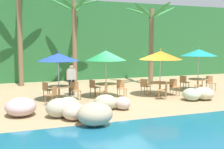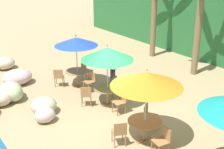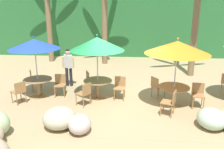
% 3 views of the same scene
% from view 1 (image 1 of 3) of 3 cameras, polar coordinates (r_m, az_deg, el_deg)
% --- Properties ---
extents(ground_plane, '(120.00, 120.00, 0.00)m').
position_cam_1_polar(ground_plane, '(14.52, 2.82, -4.72)').
color(ground_plane, tan).
extents(terrace_deck, '(18.00, 5.20, 0.01)m').
position_cam_1_polar(terrace_deck, '(14.52, 2.82, -4.70)').
color(terrace_deck, tan).
rests_on(terrace_deck, ground).
extents(foliage_backdrop, '(28.00, 2.40, 6.00)m').
position_cam_1_polar(foliage_backdrop, '(22.81, -6.11, 6.78)').
color(foliage_backdrop, '#286633').
rests_on(foliage_backdrop, ground).
extents(rock_seawall, '(16.71, 3.50, 0.80)m').
position_cam_1_polar(rock_seawall, '(11.45, 1.79, -5.93)').
color(rock_seawall, '#B8B7A9').
rests_on(rock_seawall, ground).
extents(umbrella_blue, '(1.93, 1.93, 2.43)m').
position_cam_1_polar(umbrella_blue, '(13.56, -10.77, 3.46)').
color(umbrella_blue, silver).
rests_on(umbrella_blue, ground).
extents(dining_table_blue, '(1.10, 1.10, 0.74)m').
position_cam_1_polar(dining_table_blue, '(13.71, -10.65, -2.85)').
color(dining_table_blue, '#A37547').
rests_on(dining_table_blue, ground).
extents(chair_blue_seaward, '(0.47, 0.48, 0.87)m').
position_cam_1_polar(chair_blue_seaward, '(14.08, -7.43, -2.98)').
color(chair_blue_seaward, '#9E7042').
rests_on(chair_blue_seaward, ground).
extents(chair_blue_inland, '(0.57, 0.57, 0.87)m').
position_cam_1_polar(chair_blue_inland, '(14.36, -12.96, -2.91)').
color(chair_blue_inland, '#9E7042').
rests_on(chair_blue_inland, ground).
extents(chair_blue_left, '(0.59, 0.59, 0.87)m').
position_cam_1_polar(chair_blue_left, '(12.94, -11.94, -3.87)').
color(chair_blue_left, '#9E7042').
rests_on(chair_blue_left, ground).
extents(umbrella_green, '(2.04, 2.04, 2.52)m').
position_cam_1_polar(umbrella_green, '(14.18, -1.24, 3.84)').
color(umbrella_green, silver).
rests_on(umbrella_green, ground).
extents(dining_table_green, '(1.10, 1.10, 0.74)m').
position_cam_1_polar(dining_table_green, '(14.32, -1.23, -2.36)').
color(dining_table_green, '#A37547').
rests_on(dining_table_green, ground).
extents(chair_green_seaward, '(0.45, 0.45, 0.87)m').
position_cam_1_polar(chair_green_seaward, '(14.67, 1.89, -2.56)').
color(chair_green_seaward, '#9E7042').
rests_on(chair_green_seaward, ground).
extents(chair_green_inland, '(0.56, 0.56, 0.87)m').
position_cam_1_polar(chair_green_inland, '(14.91, -3.69, -2.43)').
color(chair_green_inland, '#9E7042').
rests_on(chair_green_inland, ground).
extents(chair_green_left, '(0.59, 0.58, 0.87)m').
position_cam_1_polar(chair_green_left, '(13.50, -1.66, -3.32)').
color(chair_green_left, '#9E7042').
rests_on(chair_green_left, ground).
extents(umbrella_orange, '(2.22, 2.22, 2.49)m').
position_cam_1_polar(umbrella_orange, '(14.89, 9.74, 3.84)').
color(umbrella_orange, silver).
rests_on(umbrella_orange, ground).
extents(dining_table_orange, '(1.10, 1.10, 0.74)m').
position_cam_1_polar(dining_table_orange, '(15.03, 9.64, -2.04)').
color(dining_table_orange, '#A37547').
rests_on(dining_table_orange, ground).
extents(chair_orange_seaward, '(0.47, 0.48, 0.87)m').
position_cam_1_polar(chair_orange_seaward, '(15.47, 12.40, -2.25)').
color(chair_orange_seaward, '#9E7042').
rests_on(chair_orange_seaward, ground).
extents(chair_orange_inland, '(0.59, 0.58, 0.87)m').
position_cam_1_polar(chair_orange_inland, '(15.37, 6.65, -2.20)').
color(chair_orange_inland, '#9E7042').
rests_on(chair_orange_inland, ground).
extents(chair_orange_left, '(0.55, 0.55, 0.87)m').
position_cam_1_polar(chair_orange_left, '(14.23, 10.45, -2.93)').
color(chair_orange_left, '#9E7042').
rests_on(chair_orange_left, ground).
extents(umbrella_teal, '(2.05, 2.05, 2.56)m').
position_cam_1_polar(umbrella_teal, '(16.89, 17.11, 4.25)').
color(umbrella_teal, silver).
rests_on(umbrella_teal, ground).
extents(dining_table_teal, '(1.10, 1.10, 0.74)m').
position_cam_1_polar(dining_table_teal, '(17.01, 16.93, -1.27)').
color(dining_table_teal, '#A37547').
rests_on(dining_table_teal, ground).
extents(chair_teal_seaward, '(0.47, 0.48, 0.87)m').
position_cam_1_polar(chair_teal_seaward, '(17.54, 19.20, -1.47)').
color(chair_teal_seaward, '#9E7042').
rests_on(chair_teal_seaward, ground).
extents(chair_teal_inland, '(0.57, 0.56, 0.87)m').
position_cam_1_polar(chair_teal_inland, '(17.35, 14.30, -1.39)').
color(chair_teal_inland, '#9E7042').
rests_on(chair_teal_inland, ground).
extents(chair_teal_left, '(0.59, 0.59, 0.87)m').
position_cam_1_polar(chair_teal_left, '(16.19, 17.35, -2.02)').
color(chair_teal_left, '#9E7042').
rests_on(chair_teal_left, ground).
extents(palm_tree_nearest, '(3.58, 3.69, 6.73)m').
position_cam_1_polar(palm_tree_nearest, '(19.41, -18.28, 10.76)').
color(palm_tree_nearest, brown).
rests_on(palm_tree_nearest, ground).
extents(palm_tree_second, '(3.42, 3.27, 5.88)m').
position_cam_1_polar(palm_tree_second, '(19.47, -7.56, 9.42)').
color(palm_tree_second, brown).
rests_on(palm_tree_second, ground).
extents(palm_tree_third, '(3.64, 3.76, 5.32)m').
position_cam_1_polar(palm_tree_third, '(19.11, 7.85, 8.60)').
color(palm_tree_third, brown).
rests_on(palm_tree_third, ground).
extents(waiter_in_white, '(0.52, 0.35, 1.70)m').
position_cam_1_polar(waiter_in_white, '(15.14, -8.19, -0.54)').
color(waiter_in_white, '#232328').
rests_on(waiter_in_white, ground).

